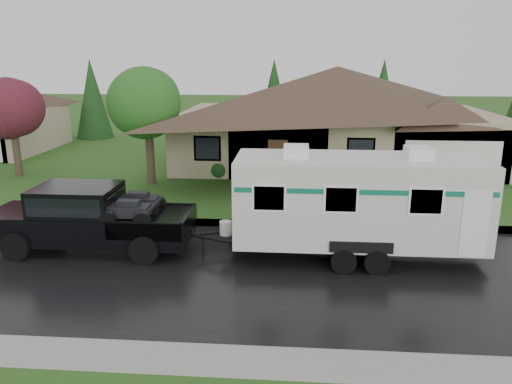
# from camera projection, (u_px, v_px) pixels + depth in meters

# --- Properties ---
(ground) EXTENTS (140.00, 140.00, 0.00)m
(ground) POSITION_uv_depth(u_px,v_px,m) (304.00, 249.00, 16.87)
(ground) COLOR #294F18
(ground) RESTS_ON ground
(road) EXTENTS (140.00, 8.00, 0.01)m
(road) POSITION_uv_depth(u_px,v_px,m) (306.00, 273.00, 14.95)
(road) COLOR black
(road) RESTS_ON ground
(curb) EXTENTS (140.00, 0.50, 0.15)m
(curb) POSITION_uv_depth(u_px,v_px,m) (304.00, 225.00, 19.02)
(curb) COLOR gray
(curb) RESTS_ON ground
(lawn) EXTENTS (140.00, 26.00, 0.15)m
(lawn) POSITION_uv_depth(u_px,v_px,m) (301.00, 159.00, 31.28)
(lawn) COLOR #294F18
(lawn) RESTS_ON ground
(house_main) EXTENTS (19.44, 10.80, 6.90)m
(house_main) POSITION_uv_depth(u_px,v_px,m) (342.00, 104.00, 29.07)
(house_main) COLOR gray
(house_main) RESTS_ON lawn
(tree_left_green) EXTENTS (3.55, 3.55, 5.88)m
(tree_left_green) POSITION_uv_depth(u_px,v_px,m) (147.00, 101.00, 23.92)
(tree_left_green) COLOR #382B1E
(tree_left_green) RESTS_ON lawn
(tree_red) EXTENTS (3.12, 3.12, 5.17)m
(tree_red) POSITION_uv_depth(u_px,v_px,m) (11.00, 108.00, 25.59)
(tree_red) COLOR #382B1E
(tree_red) RESTS_ON lawn
(shrub_row) EXTENTS (13.60, 1.00, 1.00)m
(shrub_row) POSITION_uv_depth(u_px,v_px,m) (341.00, 171.00, 25.50)
(shrub_row) COLOR #143814
(shrub_row) RESTS_ON lawn
(pickup_truck) EXTENTS (6.56, 2.49, 2.19)m
(pickup_truck) POSITION_uv_depth(u_px,v_px,m) (88.00, 216.00, 16.52)
(pickup_truck) COLOR black
(pickup_truck) RESTS_ON ground
(travel_trailer) EXTENTS (8.09, 2.84, 3.63)m
(travel_trailer) POSITION_uv_depth(u_px,v_px,m) (358.00, 200.00, 15.67)
(travel_trailer) COLOR silver
(travel_trailer) RESTS_ON ground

